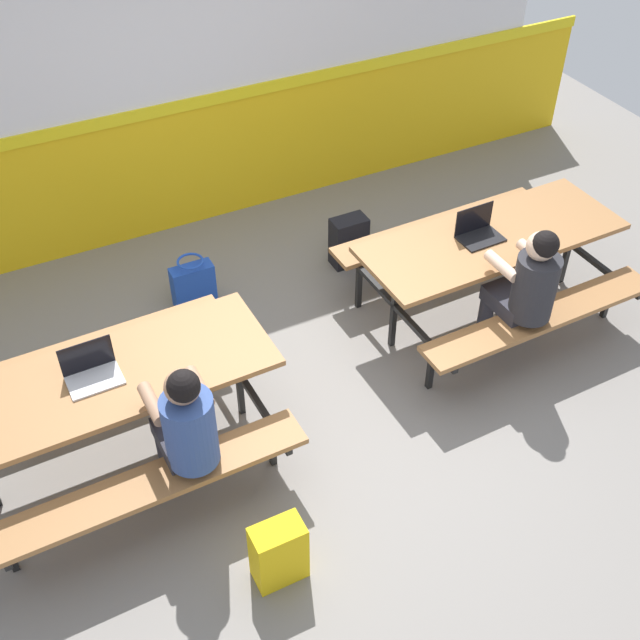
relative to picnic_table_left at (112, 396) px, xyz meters
The scene contains 11 objects.
ground_plane 1.59m from the picnic_table_left, ahead, with size 10.00×10.00×0.02m, color gray.
accent_backdrop 2.92m from the picnic_table_left, 58.89° to the left, with size 8.00×0.14×2.60m.
picnic_table_left is the anchor object (origin of this frame).
picnic_table_right 2.94m from the picnic_table_left, ahead, with size 2.03×1.59×0.74m.
student_nearer 0.64m from the picnic_table_left, 61.73° to the right, with size 0.37×0.53×1.21m.
student_further 2.85m from the picnic_table_left, ahead, with size 0.37×0.53×1.21m.
laptop_silver 0.23m from the picnic_table_left, 155.02° to the left, with size 0.32×0.23×0.22m.
laptop_dark 2.84m from the picnic_table_left, ahead, with size 0.32×0.23×0.22m.
backpack_dark 2.63m from the picnic_table_left, 27.67° to the left, with size 0.30×0.22×0.44m.
tote_bag_bright 1.64m from the picnic_table_left, 53.50° to the left, with size 0.34×0.21×0.43m.
satchel_spare 1.40m from the picnic_table_left, 66.51° to the right, with size 0.30×0.22×0.44m.
Camera 1 is at (-1.84, -3.45, 4.15)m, focal length 44.68 mm.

